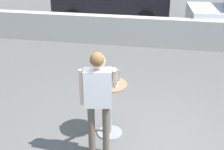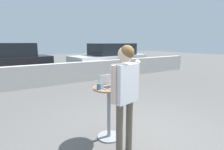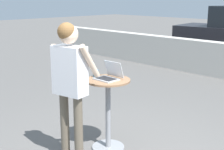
{
  "view_description": "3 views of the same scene",
  "coord_description": "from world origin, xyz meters",
  "px_view_note": "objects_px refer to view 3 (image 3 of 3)",
  "views": [
    {
      "loc": [
        0.39,
        -4.29,
        3.31
      ],
      "look_at": [
        -0.44,
        0.1,
        1.25
      ],
      "focal_mm": 50.0,
      "sensor_mm": 36.0,
      "label": 1
    },
    {
      "loc": [
        -2.15,
        -2.36,
        1.81
      ],
      "look_at": [
        -0.41,
        0.34,
        1.21
      ],
      "focal_mm": 28.0,
      "sensor_mm": 36.0,
      "label": 2
    },
    {
      "loc": [
        2.36,
        -2.47,
        2.05
      ],
      "look_at": [
        -0.34,
        0.18,
        1.1
      ],
      "focal_mm": 50.0,
      "sensor_mm": 36.0,
      "label": 3
    }
  ],
  "objects_px": {
    "coffee_mug": "(96,73)",
    "standing_person": "(70,75)",
    "cafe_table": "(108,108)",
    "laptop": "(109,75)"
  },
  "relations": [
    {
      "from": "cafe_table",
      "to": "coffee_mug",
      "type": "distance_m",
      "value": 0.5
    },
    {
      "from": "cafe_table",
      "to": "laptop",
      "type": "bearing_deg",
      "value": 92.9
    },
    {
      "from": "coffee_mug",
      "to": "standing_person",
      "type": "relative_size",
      "value": 0.06
    },
    {
      "from": "coffee_mug",
      "to": "cafe_table",
      "type": "bearing_deg",
      "value": 5.94
    },
    {
      "from": "laptop",
      "to": "coffee_mug",
      "type": "distance_m",
      "value": 0.22
    },
    {
      "from": "cafe_table",
      "to": "standing_person",
      "type": "xyz_separation_m",
      "value": [
        -0.06,
        -0.57,
        0.54
      ]
    },
    {
      "from": "standing_person",
      "to": "cafe_table",
      "type": "bearing_deg",
      "value": 83.63
    },
    {
      "from": "cafe_table",
      "to": "coffee_mug",
      "type": "relative_size",
      "value": 8.81
    },
    {
      "from": "cafe_table",
      "to": "standing_person",
      "type": "distance_m",
      "value": 0.79
    },
    {
      "from": "cafe_table",
      "to": "laptop",
      "type": "height_order",
      "value": "laptop"
    }
  ]
}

